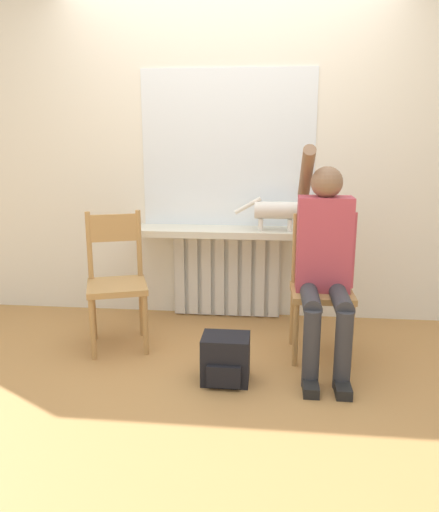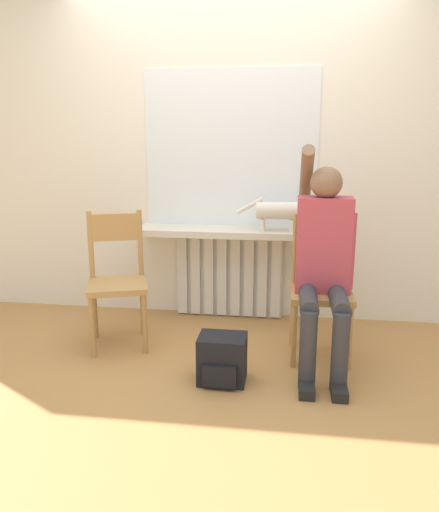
# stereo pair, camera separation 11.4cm
# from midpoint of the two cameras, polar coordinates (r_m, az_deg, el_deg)

# --- Properties ---
(ground_plane) EXTENTS (12.00, 12.00, 0.00)m
(ground_plane) POSITION_cam_midpoint_polar(r_m,az_deg,el_deg) (3.07, -2.32, -14.15)
(ground_plane) COLOR #B27F47
(wall_with_window) EXTENTS (7.00, 0.06, 2.70)m
(wall_with_window) POSITION_cam_midpoint_polar(r_m,az_deg,el_deg) (3.94, 0.15, 12.40)
(wall_with_window) COLOR white
(wall_with_window) RESTS_ON ground_plane
(radiator) EXTENTS (0.86, 0.08, 0.69)m
(radiator) POSITION_cam_midpoint_polar(r_m,az_deg,el_deg) (4.01, 0.02, -2.11)
(radiator) COLOR silver
(radiator) RESTS_ON ground_plane
(windowsill) EXTENTS (1.38, 0.33, 0.05)m
(windowsill) POSITION_cam_midpoint_polar(r_m,az_deg,el_deg) (3.82, -0.16, 2.78)
(windowsill) COLOR beige
(windowsill) RESTS_ON radiator
(window_glass) EXTENTS (1.33, 0.01, 1.18)m
(window_glass) POSITION_cam_midpoint_polar(r_m,az_deg,el_deg) (3.91, 0.09, 12.13)
(window_glass) COLOR white
(window_glass) RESTS_ON windowsill
(chair_left) EXTENTS (0.50, 0.50, 0.93)m
(chair_left) POSITION_cam_midpoint_polar(r_m,az_deg,el_deg) (3.50, -12.61, -2.63)
(chair_left) COLOR #B2844C
(chair_left) RESTS_ON ground_plane
(chair_right) EXTENTS (0.40, 0.40, 0.93)m
(chair_right) POSITION_cam_midpoint_polar(r_m,az_deg,el_deg) (3.33, 10.58, -3.34)
(chair_right) COLOR #B2844C
(chair_right) RESTS_ON ground_plane
(person) EXTENTS (0.36, 1.01, 1.38)m
(person) POSITION_cam_midpoint_polar(r_m,az_deg,el_deg) (3.16, 10.94, -0.17)
(person) COLOR #333338
(person) RESTS_ON ground_plane
(cat) EXTENTS (0.54, 0.13, 0.25)m
(cat) POSITION_cam_midpoint_polar(r_m,az_deg,el_deg) (3.72, 5.89, 5.17)
(cat) COLOR silver
(cat) RESTS_ON windowsill
(backpack) EXTENTS (0.28, 0.25, 0.28)m
(backpack) POSITION_cam_midpoint_polar(r_m,az_deg,el_deg) (3.02, -0.41, -11.72)
(backpack) COLOR black
(backpack) RESTS_ON ground_plane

